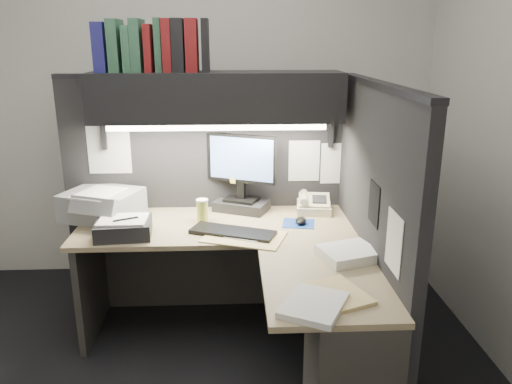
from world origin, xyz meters
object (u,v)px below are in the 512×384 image
telephone (314,205)px  keyboard (233,232)px  overhead_shelf (217,97)px  monitor (241,181)px  notebook_stack (124,228)px  printer (102,205)px  desk (274,310)px  coffee_cup (202,211)px

telephone → keyboard: bearing=-137.7°
keyboard → telephone: 0.67m
overhead_shelf → monitor: 0.59m
notebook_stack → keyboard: bearing=-0.4°
overhead_shelf → keyboard: overhead_shelf is taller
printer → overhead_shelf: bearing=23.2°
printer → monitor: bearing=27.1°
monitor → overhead_shelf: bearing=-131.6°
overhead_shelf → notebook_stack: size_ratio=4.91×
desk → telephone: size_ratio=7.26×
coffee_cup → printer: printer is taller
monitor → notebook_stack: bearing=-124.6°
monitor → telephone: monitor is taller
overhead_shelf → keyboard: 0.85m
overhead_shelf → keyboard: bearing=-76.9°
printer → notebook_stack: printer is taller
desk → notebook_stack: size_ratio=5.38×
monitor → coffee_cup: monitor is taller
overhead_shelf → telephone: overhead_shelf is taller
keyboard → notebook_stack: notebook_stack is taller
desk → printer: size_ratio=3.86×
desk → overhead_shelf: 1.33m
monitor → notebook_stack: 0.84m
printer → telephone: bearing=23.0°
overhead_shelf → monitor: overhead_shelf is taller
notebook_stack → overhead_shelf: bearing=33.1°
monitor → keyboard: (-0.06, -0.43, -0.19)m
monitor → coffee_cup: 0.35m
desk → keyboard: keyboard is taller
desk → notebook_stack: (-0.85, 0.39, 0.33)m
telephone → monitor: bearing=-178.5°
monitor → notebook_stack: monitor is taller
overhead_shelf → telephone: (0.63, 0.02, -0.72)m
telephone → printer: (-1.39, -0.05, 0.04)m
monitor → telephone: size_ratio=2.22×
keyboard → telephone: telephone is taller
monitor → printer: (-0.90, -0.10, -0.12)m
overhead_shelf → notebook_stack: overhead_shelf is taller
monitor → telephone: bearing=18.4°
telephone → coffee_cup: bearing=-161.7°
overhead_shelf → coffee_cup: 0.72m
monitor → desk: bearing=-55.4°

